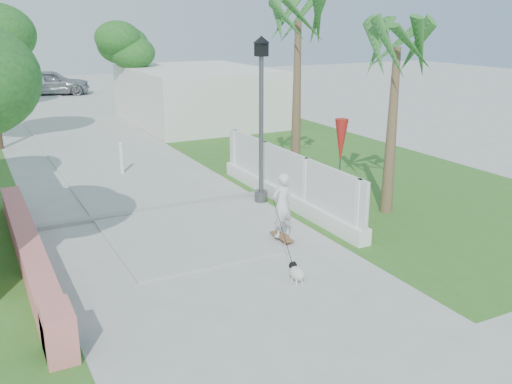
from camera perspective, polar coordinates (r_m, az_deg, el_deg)
ground at (r=10.09m, az=0.48°, el=-11.89°), size 90.00×90.00×0.00m
path_strip at (r=28.53m, az=-18.69°, el=6.37°), size 3.20×36.00×0.06m
curb at (r=15.20m, az=-10.12°, el=-1.76°), size 6.50×0.25×0.10m
grass_right at (r=19.93m, az=7.61°, el=2.74°), size 8.00×20.00×0.01m
pink_wall at (r=12.27m, az=-21.53°, el=-6.07°), size 0.45×8.20×0.80m
lattice_fence at (r=15.48m, az=3.00°, el=0.75°), size 0.35×7.00×1.50m
building_right at (r=27.95m, az=-5.91°, el=9.60°), size 6.00×8.00×2.60m
street_lamp at (r=15.25m, az=0.52°, el=7.78°), size 0.44×0.44×4.44m
bollard at (r=18.82m, az=-13.31°, el=3.39°), size 0.14×0.14×1.09m
patio_umbrella at (r=15.53m, az=8.49°, el=4.99°), size 0.36×0.36×2.30m
tree_path_right at (r=28.77m, az=-12.86°, el=13.88°), size 3.00×3.00×4.79m
palm_far at (r=16.76m, az=4.23°, el=15.65°), size 1.80×1.80×5.30m
palm_near at (r=14.58m, az=13.90°, el=12.92°), size 1.80×1.80×4.70m
skateboarder at (r=12.14m, az=2.60°, el=-3.12°), size 1.12×2.25×1.58m
dog at (r=11.07m, az=4.06°, el=-8.00°), size 0.28×0.55×0.37m
parked_car at (r=40.16m, az=-19.86°, el=10.27°), size 5.10×2.67×1.65m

